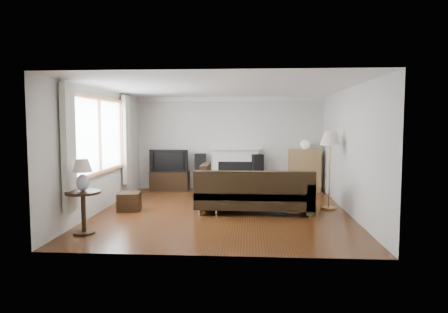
# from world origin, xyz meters

# --- Properties ---
(room) EXTENTS (5.10, 5.60, 2.54)m
(room) POSITION_xyz_m (0.00, 0.00, 1.25)
(room) COLOR #4B2610
(room) RESTS_ON ground
(window) EXTENTS (0.12, 2.74, 1.54)m
(window) POSITION_xyz_m (-2.45, -0.20, 1.55)
(window) COLOR brown
(window) RESTS_ON room
(curtain_near) EXTENTS (0.10, 0.35, 2.10)m
(curtain_near) POSITION_xyz_m (-2.40, -1.72, 1.40)
(curtain_near) COLOR beige
(curtain_near) RESTS_ON room
(curtain_far) EXTENTS (0.10, 0.35, 2.10)m
(curtain_far) POSITION_xyz_m (-2.40, 1.32, 1.40)
(curtain_far) COLOR beige
(curtain_far) RESTS_ON room
(fireplace) EXTENTS (1.40, 0.26, 1.15)m
(fireplace) POSITION_xyz_m (0.15, 2.64, 0.57)
(fireplace) COLOR white
(fireplace) RESTS_ON room
(tv_stand) EXTENTS (1.02, 0.46, 0.51)m
(tv_stand) POSITION_xyz_m (-1.60, 2.49, 0.25)
(tv_stand) COLOR black
(tv_stand) RESTS_ON ground
(television) EXTENTS (1.03, 0.13, 0.59)m
(television) POSITION_xyz_m (-1.60, 2.49, 0.81)
(television) COLOR black
(television) RESTS_ON tv_stand
(speaker_left) EXTENTS (0.28, 0.34, 0.98)m
(speaker_left) POSITION_xyz_m (-0.79, 2.55, 0.49)
(speaker_left) COLOR black
(speaker_left) RESTS_ON ground
(speaker_right) EXTENTS (0.34, 0.38, 0.98)m
(speaker_right) POSITION_xyz_m (0.74, 2.53, 0.49)
(speaker_right) COLOR black
(speaker_right) RESTS_ON ground
(bookshelf) EXTENTS (0.81, 0.39, 1.12)m
(bookshelf) POSITION_xyz_m (1.98, 2.53, 0.56)
(bookshelf) COLOR olive
(bookshelf) RESTS_ON ground
(globe_lamp) EXTENTS (0.24, 0.24, 0.24)m
(globe_lamp) POSITION_xyz_m (1.98, 2.53, 1.24)
(globe_lamp) COLOR white
(globe_lamp) RESTS_ON bookshelf
(sectional_sofa) EXTENTS (2.53, 1.85, 0.82)m
(sectional_sofa) POSITION_xyz_m (0.63, -0.03, 0.41)
(sectional_sofa) COLOR black
(sectional_sofa) RESTS_ON ground
(coffee_table) EXTENTS (1.17, 0.71, 0.44)m
(coffee_table) POSITION_xyz_m (0.83, 1.22, 0.22)
(coffee_table) COLOR #A5784F
(coffee_table) RESTS_ON ground
(footstool) EXTENTS (0.49, 0.49, 0.37)m
(footstool) POSITION_xyz_m (-1.93, -0.04, 0.19)
(footstool) COLOR black
(footstool) RESTS_ON ground
(floor_lamp) EXTENTS (0.52, 0.52, 1.64)m
(floor_lamp) POSITION_xyz_m (2.21, 0.41, 0.82)
(floor_lamp) COLOR #BB8541
(floor_lamp) RESTS_ON ground
(side_table) EXTENTS (0.56, 0.56, 0.70)m
(side_table) POSITION_xyz_m (-2.15, -1.80, 0.35)
(side_table) COLOR black
(side_table) RESTS_ON ground
(table_lamp) EXTENTS (0.32, 0.32, 0.51)m
(table_lamp) POSITION_xyz_m (-2.15, -1.80, 0.96)
(table_lamp) COLOR silver
(table_lamp) RESTS_ON side_table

